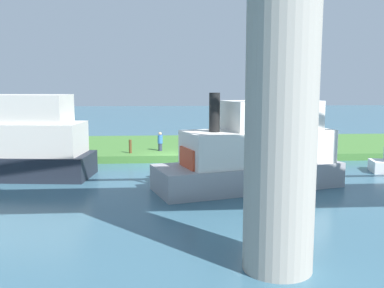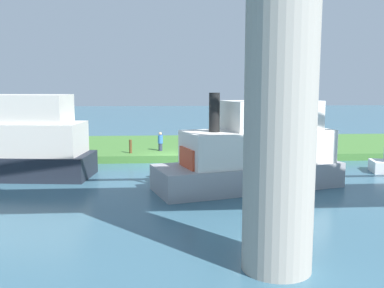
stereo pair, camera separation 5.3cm
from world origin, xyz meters
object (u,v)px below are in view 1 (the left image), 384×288
at_px(person_on_bank, 160,141).
at_px(motorboat_red, 8,144).
at_px(skiff_small, 255,153).
at_px(mooring_post, 130,146).
at_px(bridge_pylon, 282,83).

relative_size(person_on_bank, motorboat_red, 0.13).
bearing_deg(skiff_small, mooring_post, -51.05).
relative_size(mooring_post, skiff_small, 0.09).
bearing_deg(mooring_post, bridge_pylon, 106.68).
relative_size(person_on_bank, skiff_small, 0.14).
distance_m(bridge_pylon, skiff_small, 10.69).
relative_size(bridge_pylon, motorboat_red, 1.02).
distance_m(mooring_post, skiff_small, 11.28).
bearing_deg(person_on_bank, motorboat_red, 35.45).
height_order(motorboat_red, skiff_small, motorboat_red).
xyz_separation_m(mooring_post, skiff_small, (-7.07, 8.74, 0.86)).
bearing_deg(bridge_pylon, motorboat_red, -47.71).
relative_size(bridge_pylon, skiff_small, 1.05).
height_order(person_on_bank, skiff_small, skiff_small).
distance_m(bridge_pylon, motorboat_red, 18.54).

